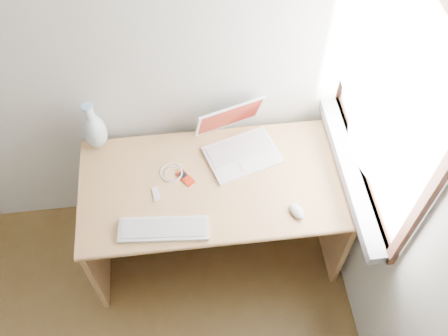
{
  "coord_description": "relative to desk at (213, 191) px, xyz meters",
  "views": [
    {
      "loc": [
        0.92,
        -0.01,
        2.76
      ],
      "look_at": [
        1.08,
        1.35,
        0.84
      ],
      "focal_mm": 40.0,
      "sensor_mm": 36.0,
      "label": 1
    }
  ],
  "objects": [
    {
      "name": "mouse",
      "position": [
        0.37,
        -0.3,
        0.22
      ],
      "size": [
        0.09,
        0.11,
        0.03
      ],
      "primitive_type": "ellipsoid",
      "rotation": [
        0.0,
        0.0,
        0.4
      ],
      "color": "white",
      "rests_on": "desk"
    },
    {
      "name": "cable_coil",
      "position": [
        -0.21,
        -0.0,
        0.2
      ],
      "size": [
        0.13,
        0.13,
        0.01
      ],
      "primitive_type": "torus",
      "rotation": [
        0.0,
        0.0,
        -0.13
      ],
      "color": "white",
      "rests_on": "desk"
    },
    {
      "name": "ipod",
      "position": [
        -0.14,
        -0.04,
        0.21
      ],
      "size": [
        0.09,
        0.11,
        0.01
      ],
      "rotation": [
        0.0,
        0.0,
        0.61
      ],
      "color": "red",
      "rests_on": "desk"
    },
    {
      "name": "external_keyboard",
      "position": [
        -0.26,
        -0.32,
        0.21
      ],
      "size": [
        0.43,
        0.16,
        0.02
      ],
      "rotation": [
        0.0,
        0.0,
        -0.08
      ],
      "color": "white",
      "rests_on": "desk"
    },
    {
      "name": "window",
      "position": [
        0.69,
        -0.14,
        0.77
      ],
      "size": [
        0.11,
        0.99,
        1.1
      ],
      "color": "white",
      "rests_on": "right_wall"
    },
    {
      "name": "laptop",
      "position": [
        0.16,
        0.11,
        0.26
      ],
      "size": [
        0.42,
        0.4,
        0.25
      ],
      "rotation": [
        0.0,
        0.0,
        0.3
      ],
      "color": "white",
      "rests_on": "desk"
    },
    {
      "name": "vase",
      "position": [
        -0.57,
        0.22,
        0.32
      ],
      "size": [
        0.12,
        0.12,
        0.3
      ],
      "color": "silver",
      "rests_on": "desk"
    },
    {
      "name": "desk",
      "position": [
        0.0,
        0.0,
        0.0
      ],
      "size": [
        1.34,
        0.67,
        0.71
      ],
      "color": "tan",
      "rests_on": "floor"
    },
    {
      "name": "remote",
      "position": [
        -0.29,
        -0.12,
        0.2
      ],
      "size": [
        0.04,
        0.09,
        0.01
      ],
      "primitive_type": "cube",
      "rotation": [
        0.0,
        0.0,
        0.16
      ],
      "color": "white",
      "rests_on": "desk"
    }
  ]
}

